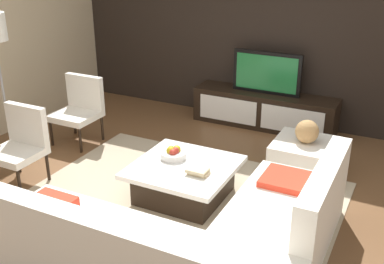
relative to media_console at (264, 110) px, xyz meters
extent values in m
plane|color=brown|center=(0.00, -2.40, -0.25)|extent=(14.00, 14.00, 0.00)
cube|color=black|center=(0.00, 0.30, 1.15)|extent=(6.40, 0.12, 2.80)
cube|color=tan|center=(-0.10, -2.40, -0.24)|extent=(3.18, 2.42, 0.01)
cube|color=black|center=(0.00, 0.00, 0.00)|extent=(2.04, 0.48, 0.50)
cube|color=white|center=(-0.47, -0.24, 0.00)|extent=(0.86, 0.01, 0.35)
cube|color=white|center=(0.47, -0.24, 0.00)|extent=(0.86, 0.01, 0.35)
cube|color=black|center=(0.00, 0.00, 0.55)|extent=(0.97, 0.05, 0.59)
cube|color=#1E7238|center=(0.00, -0.03, 0.55)|extent=(0.88, 0.01, 0.50)
cube|color=white|center=(0.20, -4.03, 0.36)|extent=(2.51, 0.18, 0.41)
cube|color=white|center=(1.03, -2.57, -0.05)|extent=(0.85, 1.41, 0.40)
cube|color=white|center=(1.37, -2.57, 0.36)|extent=(0.18, 1.41, 0.41)
cube|color=red|center=(-0.55, -3.70, 0.26)|extent=(0.36, 0.20, 0.22)
cube|color=red|center=(1.03, -2.21, 0.18)|extent=(0.60, 0.44, 0.06)
cube|color=black|center=(-0.10, -2.30, -0.08)|extent=(0.82, 0.81, 0.33)
cube|color=white|center=(-0.10, -2.30, 0.10)|extent=(1.02, 1.01, 0.05)
cylinder|color=black|center=(-1.64, -3.09, -0.06)|extent=(0.04, 0.04, 0.38)
cylinder|color=black|center=(-2.09, -2.66, -0.06)|extent=(0.04, 0.04, 0.38)
cylinder|color=black|center=(-1.64, -2.66, -0.06)|extent=(0.04, 0.04, 0.38)
cube|color=white|center=(-1.86, -2.87, 0.13)|extent=(0.53, 0.50, 0.08)
cube|color=white|center=(-1.86, -2.66, 0.40)|extent=(0.53, 0.08, 0.45)
cylinder|color=#A5A5AA|center=(-2.55, -2.32, -0.24)|extent=(0.28, 0.28, 0.02)
cylinder|color=#A5A5AA|center=(-2.55, -2.32, 0.48)|extent=(0.03, 0.03, 1.42)
cube|color=white|center=(0.89, -1.21, -0.05)|extent=(0.70, 0.70, 0.40)
cylinder|color=silver|center=(-0.28, -2.20, 0.17)|extent=(0.28, 0.28, 0.07)
sphere|color=#B23326|center=(-0.25, -2.20, 0.22)|extent=(0.08, 0.08, 0.08)
sphere|color=gold|center=(-0.26, -2.16, 0.22)|extent=(0.09, 0.09, 0.09)
sphere|color=#4C8C33|center=(-0.32, -2.17, 0.21)|extent=(0.07, 0.07, 0.07)
sphere|color=gold|center=(-0.30, -2.22, 0.22)|extent=(0.09, 0.09, 0.09)
sphere|color=#B23326|center=(-0.26, -2.24, 0.22)|extent=(0.08, 0.08, 0.08)
cylinder|color=black|center=(-2.27, -1.91, -0.06)|extent=(0.04, 0.04, 0.38)
cylinder|color=black|center=(-1.79, -1.91, -0.06)|extent=(0.04, 0.04, 0.38)
cylinder|color=black|center=(-2.27, -1.45, -0.06)|extent=(0.04, 0.04, 0.38)
cylinder|color=black|center=(-1.79, -1.45, -0.06)|extent=(0.04, 0.04, 0.38)
cube|color=white|center=(-2.03, -1.68, 0.13)|extent=(0.56, 0.54, 0.08)
cube|color=white|center=(-2.03, -1.45, 0.40)|extent=(0.56, 0.08, 0.45)
sphere|color=#AD8451|center=(0.89, -1.21, 0.28)|extent=(0.26, 0.26, 0.26)
cube|color=#CCB78C|center=(0.12, -2.41, 0.14)|extent=(0.21, 0.12, 0.03)
cube|color=#CCB78C|center=(0.11, -2.41, 0.17)|extent=(0.21, 0.15, 0.03)
camera|label=1|loc=(1.92, -6.12, 2.33)|focal=43.91mm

